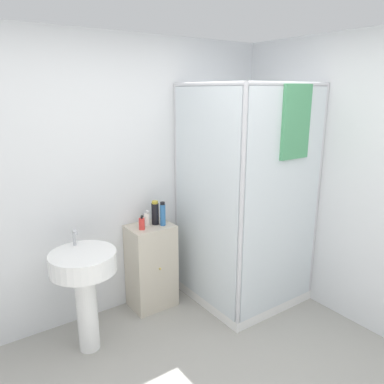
{
  "coord_description": "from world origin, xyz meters",
  "views": [
    {
      "loc": [
        -1.23,
        -1.38,
        2.03
      ],
      "look_at": [
        0.5,
        1.1,
        1.2
      ],
      "focal_mm": 35.0,
      "sensor_mm": 36.0,
      "label": 1
    }
  ],
  "objects_px": {
    "lotion_bottle_white": "(147,219)",
    "shampoo_bottle_blue": "(163,214)",
    "sink": "(84,278)",
    "soap_dispenser": "(142,224)",
    "shampoo_bottle_tall_black": "(155,213)"
  },
  "relations": [
    {
      "from": "lotion_bottle_white",
      "to": "shampoo_bottle_blue",
      "type": "bearing_deg",
      "value": -35.3
    },
    {
      "from": "sink",
      "to": "lotion_bottle_white",
      "type": "height_order",
      "value": "sink"
    },
    {
      "from": "sink",
      "to": "shampoo_bottle_blue",
      "type": "relative_size",
      "value": 4.35
    },
    {
      "from": "shampoo_bottle_blue",
      "to": "lotion_bottle_white",
      "type": "xyz_separation_m",
      "value": [
        -0.12,
        0.08,
        -0.05
      ]
    },
    {
      "from": "soap_dispenser",
      "to": "shampoo_bottle_blue",
      "type": "height_order",
      "value": "shampoo_bottle_blue"
    },
    {
      "from": "soap_dispenser",
      "to": "shampoo_bottle_blue",
      "type": "relative_size",
      "value": 0.61
    },
    {
      "from": "shampoo_bottle_tall_black",
      "to": "shampoo_bottle_blue",
      "type": "bearing_deg",
      "value": -55.98
    },
    {
      "from": "shampoo_bottle_tall_black",
      "to": "lotion_bottle_white",
      "type": "bearing_deg",
      "value": 164.75
    },
    {
      "from": "sink",
      "to": "shampoo_bottle_tall_black",
      "type": "bearing_deg",
      "value": 19.58
    },
    {
      "from": "sink",
      "to": "lotion_bottle_white",
      "type": "bearing_deg",
      "value": 22.92
    },
    {
      "from": "soap_dispenser",
      "to": "shampoo_bottle_tall_black",
      "type": "relative_size",
      "value": 0.61
    },
    {
      "from": "soap_dispenser",
      "to": "lotion_bottle_white",
      "type": "xyz_separation_m",
      "value": [
        0.09,
        0.07,
        0.0
      ]
    },
    {
      "from": "shampoo_bottle_tall_black",
      "to": "soap_dispenser",
      "type": "bearing_deg",
      "value": -163.21
    },
    {
      "from": "sink",
      "to": "shampoo_bottle_tall_black",
      "type": "xyz_separation_m",
      "value": [
        0.79,
        0.28,
        0.3
      ]
    },
    {
      "from": "sink",
      "to": "soap_dispenser",
      "type": "xyz_separation_m",
      "value": [
        0.63,
        0.23,
        0.24
      ]
    }
  ]
}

